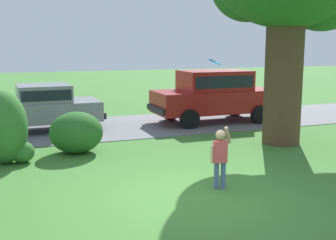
{
  "coord_description": "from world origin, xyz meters",
  "views": [
    {
      "loc": [
        -3.22,
        -7.25,
        2.87
      ],
      "look_at": [
        0.36,
        2.22,
        1.1
      ],
      "focal_mm": 46.37,
      "sensor_mm": 36.0,
      "label": 1
    }
  ],
  "objects_px": {
    "parked_suv": "(214,93)",
    "child_thrower": "(220,154)",
    "parked_sedan": "(38,106)",
    "frisbee": "(215,62)"
  },
  "relations": [
    {
      "from": "parked_suv",
      "to": "child_thrower",
      "type": "height_order",
      "value": "parked_suv"
    },
    {
      "from": "parked_sedan",
      "to": "parked_suv",
      "type": "xyz_separation_m",
      "value": [
        6.28,
        -0.44,
        0.23
      ]
    },
    {
      "from": "parked_suv",
      "to": "frisbee",
      "type": "relative_size",
      "value": 16.11
    },
    {
      "from": "parked_suv",
      "to": "frisbee",
      "type": "height_order",
      "value": "frisbee"
    },
    {
      "from": "parked_sedan",
      "to": "child_thrower",
      "type": "bearing_deg",
      "value": -67.95
    },
    {
      "from": "parked_suv",
      "to": "child_thrower",
      "type": "distance_m",
      "value": 7.64
    },
    {
      "from": "parked_sedan",
      "to": "frisbee",
      "type": "xyz_separation_m",
      "value": [
        3.32,
        -6.27,
        1.65
      ]
    },
    {
      "from": "parked_suv",
      "to": "frisbee",
      "type": "bearing_deg",
      "value": -116.89
    },
    {
      "from": "child_thrower",
      "to": "parked_suv",
      "type": "bearing_deg",
      "value": 64.2
    },
    {
      "from": "child_thrower",
      "to": "frisbee",
      "type": "distance_m",
      "value": 2.09
    }
  ]
}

